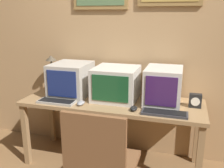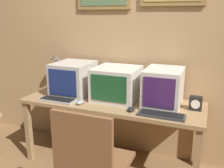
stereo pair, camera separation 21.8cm
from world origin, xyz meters
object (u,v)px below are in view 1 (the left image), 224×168
(monitor_right, at_px, (163,86))
(keyboard_main, at_px, (57,101))
(monitor_center, at_px, (116,83))
(keyboard_side, at_px, (165,113))
(desk_clock, at_px, (195,101))
(mouse_near_keyboard, at_px, (81,103))
(monitor_left, at_px, (71,79))
(mouse_far_corner, at_px, (134,108))
(desk_lamp, at_px, (51,65))

(monitor_right, bearing_deg, keyboard_main, -164.72)
(monitor_center, distance_m, keyboard_side, 0.62)
(desk_clock, bearing_deg, monitor_right, 176.01)
(mouse_near_keyboard, bearing_deg, keyboard_main, -177.95)
(monitor_left, relative_size, monitor_center, 1.01)
(monitor_center, xyz_separation_m, mouse_far_corner, (0.24, -0.27, -0.15))
(mouse_near_keyboard, bearing_deg, monitor_right, 19.45)
(monitor_left, bearing_deg, keyboard_side, -14.97)
(keyboard_side, relative_size, desk_lamp, 1.01)
(monitor_left, bearing_deg, mouse_far_corner, -18.90)
(keyboard_main, xyz_separation_m, keyboard_side, (1.06, -0.01, 0.00))
(monitor_left, relative_size, desk_lamp, 1.12)
(monitor_left, height_order, mouse_far_corner, monitor_left)
(desk_lamp, bearing_deg, keyboard_main, -56.31)
(keyboard_side, distance_m, desk_clock, 0.37)
(monitor_left, distance_m, keyboard_main, 0.32)
(monitor_left, distance_m, desk_lamp, 0.37)
(keyboard_main, distance_m, desk_clock, 1.35)
(monitor_center, relative_size, desk_clock, 3.36)
(keyboard_main, height_order, desk_lamp, desk_lamp)
(monitor_left, xyz_separation_m, mouse_far_corner, (0.74, -0.25, -0.16))
(monitor_left, bearing_deg, keyboard_main, -97.81)
(monitor_right, bearing_deg, mouse_far_corner, -131.56)
(mouse_near_keyboard, bearing_deg, desk_lamp, 142.44)
(desk_clock, distance_m, desk_lamp, 1.63)
(keyboard_main, height_order, keyboard_side, same)
(keyboard_side, bearing_deg, keyboard_main, 179.69)
(mouse_near_keyboard, height_order, desk_clock, desk_clock)
(monitor_left, height_order, keyboard_main, monitor_left)
(keyboard_side, distance_m, desk_lamp, 1.44)
(keyboard_side, xyz_separation_m, desk_lamp, (-1.34, 0.43, 0.27))
(monitor_right, relative_size, desk_lamp, 1.09)
(mouse_far_corner, distance_m, desk_lamp, 1.17)
(monitor_left, height_order, desk_lamp, desk_lamp)
(mouse_far_corner, relative_size, desk_lamp, 0.27)
(keyboard_side, bearing_deg, monitor_left, 165.03)
(monitor_right, xyz_separation_m, mouse_near_keyboard, (-0.76, -0.27, -0.16))
(mouse_far_corner, height_order, desk_clock, desk_clock)
(monitor_left, xyz_separation_m, desk_lamp, (-0.32, 0.15, 0.11))
(monitor_center, distance_m, monitor_right, 0.48)
(monitor_center, height_order, mouse_near_keyboard, monitor_center)
(desk_lamp, bearing_deg, monitor_right, -6.38)
(monitor_center, relative_size, desk_lamp, 1.11)
(desk_clock, height_order, desk_lamp, desk_lamp)
(monitor_right, xyz_separation_m, desk_lamp, (-1.30, 0.14, 0.10))
(mouse_far_corner, height_order, desk_lamp, desk_lamp)
(mouse_near_keyboard, bearing_deg, mouse_far_corner, 0.46)
(keyboard_side, relative_size, desk_clock, 3.05)
(mouse_near_keyboard, bearing_deg, monitor_center, 43.99)
(mouse_near_keyboard, height_order, desk_lamp, desk_lamp)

